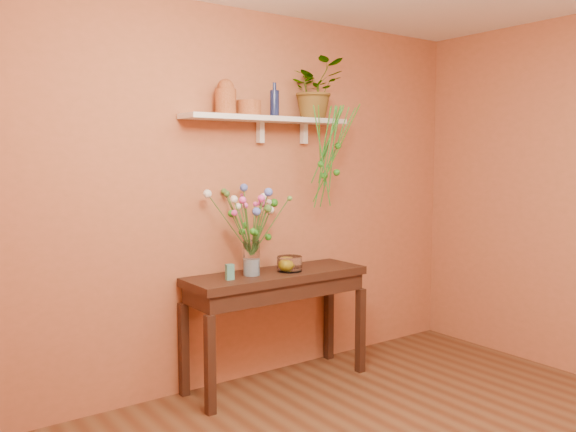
% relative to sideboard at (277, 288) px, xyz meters
% --- Properties ---
extents(room, '(4.04, 4.04, 2.70)m').
position_rel_sideboard_xyz_m(room, '(-0.05, -1.76, 0.65)').
color(room, brown).
rests_on(room, ground).
extents(sideboard, '(1.36, 0.44, 0.82)m').
position_rel_sideboard_xyz_m(sideboard, '(0.00, 0.00, 0.00)').
color(sideboard, black).
rests_on(sideboard, ground).
extents(wall_shelf, '(1.30, 0.24, 0.19)m').
position_rel_sideboard_xyz_m(wall_shelf, '(0.01, 0.11, 1.21)').
color(wall_shelf, white).
rests_on(wall_shelf, room).
extents(terracotta_jug, '(0.17, 0.17, 0.24)m').
position_rel_sideboard_xyz_m(terracotta_jug, '(-0.35, 0.10, 1.35)').
color(terracotta_jug, '#AC5C35').
rests_on(terracotta_jug, wall_shelf).
extents(terracotta_pot, '(0.19, 0.19, 0.10)m').
position_rel_sideboard_xyz_m(terracotta_pot, '(-0.16, 0.10, 1.28)').
color(terracotta_pot, '#AC5C35').
rests_on(terracotta_pot, wall_shelf).
extents(blue_bottle, '(0.07, 0.07, 0.24)m').
position_rel_sideboard_xyz_m(blue_bottle, '(0.04, 0.08, 1.33)').
color(blue_bottle, '#151E47').
rests_on(blue_bottle, wall_shelf).
extents(spider_plant, '(0.47, 0.43, 0.45)m').
position_rel_sideboard_xyz_m(spider_plant, '(0.43, 0.10, 1.46)').
color(spider_plant, '#287619').
rests_on(spider_plant, wall_shelf).
extents(plant_fronds, '(0.38, 0.43, 0.75)m').
position_rel_sideboard_xyz_m(plant_fronds, '(0.45, -0.05, 0.96)').
color(plant_fronds, '#287619').
rests_on(plant_fronds, wall_shelf).
extents(glass_vase, '(0.12, 0.12, 0.24)m').
position_rel_sideboard_xyz_m(glass_vase, '(-0.21, 0.00, 0.22)').
color(glass_vase, white).
rests_on(glass_vase, sideboard).
extents(bouquet, '(0.58, 0.53, 0.49)m').
position_rel_sideboard_xyz_m(bouquet, '(-0.21, 0.01, 0.59)').
color(bouquet, '#386B28').
rests_on(bouquet, glass_vase).
extents(glass_bowl, '(0.18, 0.18, 0.11)m').
position_rel_sideboard_xyz_m(glass_bowl, '(0.09, -0.03, 0.17)').
color(glass_bowl, white).
rests_on(glass_bowl, sideboard).
extents(lemon, '(0.09, 0.09, 0.09)m').
position_rel_sideboard_xyz_m(lemon, '(0.07, -0.02, 0.17)').
color(lemon, yellow).
rests_on(lemon, glass_bowl).
extents(carton, '(0.06, 0.05, 0.11)m').
position_rel_sideboard_xyz_m(carton, '(-0.41, -0.04, 0.17)').
color(carton, '#316688').
rests_on(carton, sideboard).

